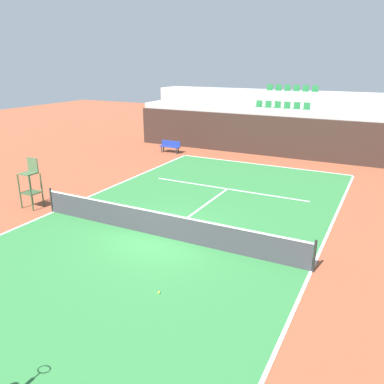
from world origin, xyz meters
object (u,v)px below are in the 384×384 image
object	(u,v)px
tennis_net	(161,224)
umpire_chair	(31,182)
player_bench	(170,146)
tennis_ball_2	(159,292)

from	to	relation	value
tennis_net	umpire_chair	distance (m)	6.73
player_bench	tennis_ball_2	xyz separation A→B (m)	(8.68, -15.45, -0.46)
tennis_net	tennis_ball_2	distance (m)	3.76
tennis_net	player_bench	distance (m)	14.00
umpire_chair	tennis_ball_2	bearing A→B (deg)	-20.77
umpire_chair	tennis_ball_2	distance (m)	9.27
umpire_chair	tennis_ball_2	world-z (taller)	umpire_chair
umpire_chair	player_bench	xyz separation A→B (m)	(-0.08, 12.19, -0.68)
umpire_chair	player_bench	bearing A→B (deg)	90.39
player_bench	tennis_ball_2	distance (m)	17.73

